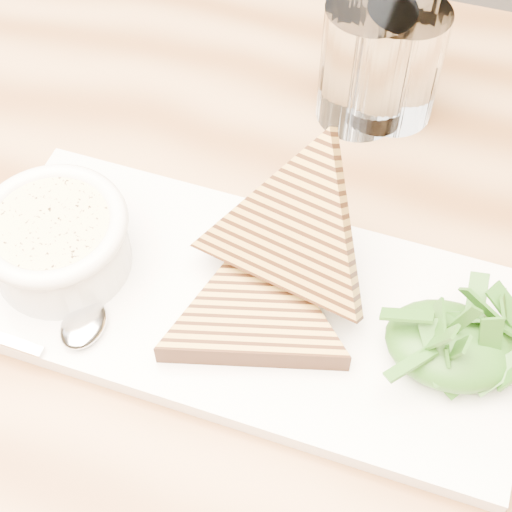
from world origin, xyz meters
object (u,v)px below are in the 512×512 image
(glass_near, at_px, (364,64))
(glass_far, at_px, (400,64))
(soup_bowl, at_px, (59,247))
(table_top, at_px, (186,261))
(platter, at_px, (248,306))

(glass_near, relative_size, glass_far, 1.06)
(soup_bowl, height_order, glass_far, glass_far)
(table_top, xyz_separation_m, glass_far, (0.13, 0.22, 0.08))
(platter, bearing_deg, soup_bowl, -174.56)
(glass_near, xyz_separation_m, glass_far, (0.03, 0.02, -0.00))
(table_top, xyz_separation_m, platter, (0.07, -0.04, 0.03))
(table_top, height_order, glass_far, glass_far)
(glass_near, bearing_deg, platter, -95.70)
(table_top, xyz_separation_m, glass_near, (0.10, 0.20, 0.08))
(table_top, bearing_deg, glass_far, 59.71)
(platter, bearing_deg, glass_near, 84.30)
(table_top, relative_size, glass_far, 10.49)
(soup_bowl, distance_m, glass_near, 0.32)
(soup_bowl, bearing_deg, table_top, 35.08)
(soup_bowl, xyz_separation_m, glass_far, (0.21, 0.28, 0.02))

